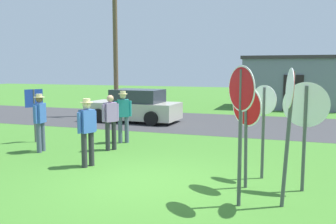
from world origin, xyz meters
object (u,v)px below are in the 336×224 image
Objects in this scene: stop_sign_low_front at (264,116)px; person_in_blue at (40,119)px; person_on_left at (111,119)px; stop_sign_center_cluster at (305,117)px; utility_pole at (115,40)px; info_panel_leftmost at (34,106)px; stop_sign_tallest at (246,118)px; stop_sign_nearest at (289,114)px; person_in_dark_shirt at (123,113)px; stop_sign_leaning_right at (241,110)px; person_in_teal at (87,128)px; parked_car_on_street at (134,107)px.

person_in_blue is at bearing 174.73° from stop_sign_low_front.
stop_sign_center_cluster is at bearing -20.98° from person_on_left.
stop_sign_center_cluster is 1.05× the size of stop_sign_low_front.
info_panel_leftmost is (0.53, -7.10, -2.67)m from utility_pole.
stop_sign_nearest is at bearing -45.18° from stop_sign_tallest.
stop_sign_nearest reaches higher than person_on_left.
person_in_blue is (-6.20, 1.40, -0.49)m from stop_sign_tallest.
stop_sign_center_cluster is at bearing 8.82° from stop_sign_tallest.
stop_sign_tallest is 5.62m from person_in_dark_shirt.
stop_sign_leaning_right reaches higher than stop_sign_low_front.
stop_sign_tallest is (7.83, -9.64, -2.44)m from utility_pole.
stop_sign_nearest is 7.41m from person_in_blue.
stop_sign_center_cluster reaches higher than info_panel_leftmost.
stop_sign_nearest is 6.80m from person_in_dark_shirt.
stop_sign_nearest reaches higher than person_in_dark_shirt.
person_on_left is (-4.33, 3.32, -0.81)m from stop_sign_leaning_right.
stop_sign_leaning_right reaches higher than info_panel_leftmost.
utility_pole is at bearing 94.26° from info_panel_leftmost.
person_in_blue is (-6.49, 0.60, -0.44)m from stop_sign_low_front.
stop_sign_nearest is at bearing -17.68° from person_in_blue.
person_in_teal is at bearing -80.19° from person_on_left.
stop_sign_nearest is at bearing -38.86° from person_in_dark_shirt.
person_in_teal is (-3.99, 0.40, -0.49)m from stop_sign_tallest.
info_panel_leftmost is (-2.99, 0.27, 0.29)m from person_on_left.
stop_sign_low_front is (8.12, -8.84, -2.48)m from utility_pole.
person_in_blue is at bearing 162.32° from stop_sign_nearest.
info_panel_leftmost is (-7.33, 3.60, -0.52)m from stop_sign_leaning_right.
person_in_teal is 1.00× the size of person_in_blue.
stop_sign_nearest is 6.05m from person_on_left.
stop_sign_nearest is 8.82m from info_panel_leftmost.
stop_sign_center_cluster is at bearing -15.64° from info_panel_leftmost.
person_in_dark_shirt is at bearing 48.81° from person_in_blue.
info_panel_leftmost is at bearing 157.45° from stop_sign_nearest.
stop_sign_nearest reaches higher than person_in_blue.
utility_pole is 8.89m from person_in_blue.
person_in_teal is at bearing -24.42° from person_in_blue.
stop_sign_nearest is 1.17× the size of stop_sign_tallest.
stop_sign_center_cluster is 1.28× the size of person_in_blue.
stop_sign_low_front is at bearing 108.20° from stop_sign_nearest.
utility_pole is 4.16× the size of info_panel_leftmost.
person_on_left is at bearing 148.88° from stop_sign_nearest.
person_in_teal is at bearing 177.51° from stop_sign_center_cluster.
stop_sign_low_front is 4.85m from person_on_left.
parked_car_on_street is 9.64m from stop_sign_low_front.
utility_pole reaches higher than stop_sign_nearest.
utility_pole reaches higher than stop_sign_center_cluster.
stop_sign_leaning_right is (-0.81, -0.22, 0.06)m from stop_sign_nearest.
person_in_blue is at bearing -45.78° from info_panel_leftmost.
person_in_blue is at bearing 158.42° from stop_sign_leaning_right.
person_in_dark_shirt is at bearing 96.47° from person_on_left.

